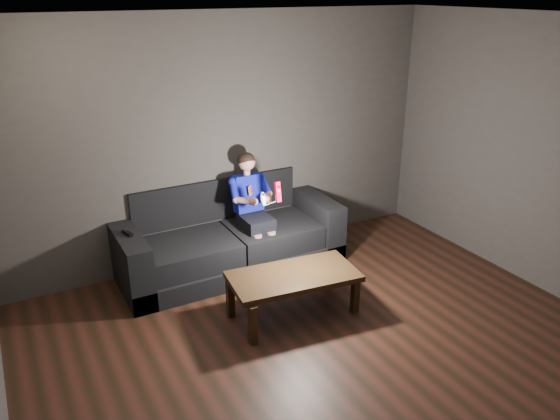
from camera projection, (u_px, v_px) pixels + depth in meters
floor at (355, 375)px, 4.41m from camera, size 5.00×5.00×0.00m
back_wall at (226, 141)px, 5.93m from camera, size 5.00×0.04×2.70m
ceiling at (378, 23)px, 3.38m from camera, size 5.00×5.00×0.02m
sofa at (227, 241)px, 6.02m from camera, size 2.42×1.04×0.93m
child at (252, 200)px, 5.91m from camera, size 0.46×0.56×1.13m
wii_remote_red at (278, 192)px, 5.51m from camera, size 0.05×0.08×0.21m
nunchuk_white at (263, 199)px, 5.46m from camera, size 0.07×0.10×0.15m
wii_remote_black at (127, 233)px, 5.33m from camera, size 0.08×0.17×0.03m
coffee_table at (293, 279)px, 5.09m from camera, size 1.25×0.72×0.43m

